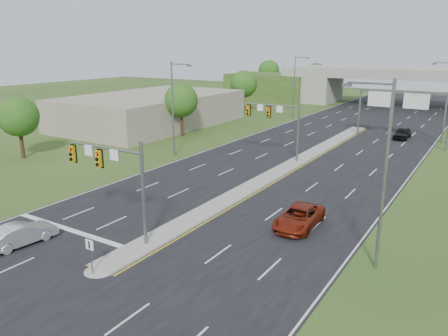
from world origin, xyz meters
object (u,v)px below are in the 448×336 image
signal_mast_far (279,119)px  car_far_a (299,217)px  car_silver (22,234)px  keep_right_sign (90,251)px  sign_gantry (400,101)px  overpass (399,90)px  car_far_c (402,133)px  signal_mast_near (116,172)px

signal_mast_far → car_far_a: signal_mast_far is taller
car_silver → keep_right_sign: bearing=-176.3°
keep_right_sign → car_silver: keep_right_sign is taller
sign_gantry → car_silver: bearing=-105.6°
signal_mast_far → overpass: overpass is taller
keep_right_sign → overpass: overpass is taller
overpass → signal_mast_far: bearing=-92.4°
keep_right_sign → sign_gantry: sign_gantry is taller
sign_gantry → car_far_c: size_ratio=2.51×
overpass → car_far_a: overpass is taller
signal_mast_far → car_far_a: (9.56, -16.74, -3.96)m
car_far_a → car_far_c: 36.88m
car_far_c → sign_gantry: bearing=-168.1°
car_silver → car_far_c: bearing=-100.0°
sign_gantry → car_far_c: bearing=11.7°
signal_mast_far → overpass: 55.13m
sign_gantry → car_silver: 51.19m
sign_gantry → keep_right_sign: bearing=-97.7°
signal_mast_far → keep_right_sign: size_ratio=3.18×
keep_right_sign → car_far_c: bearing=81.5°
signal_mast_near → car_silver: signal_mast_near is taller
sign_gantry → car_far_c: 4.49m
overpass → signal_mast_near: bearing=-91.6°
sign_gantry → car_far_a: sign_gantry is taller
keep_right_sign → car_far_a: (7.29, 12.71, -0.75)m
signal_mast_far → car_silver: 29.78m
signal_mast_near → car_far_c: (9.68, 45.15, -3.92)m
signal_mast_far → car_far_c: signal_mast_far is taller
signal_mast_far → sign_gantry: size_ratio=0.60×
signal_mast_near → signal_mast_far: 25.00m
car_far_c → keep_right_sign: bearing=-98.2°
car_far_c → car_silver: bearing=-106.0°
overpass → car_far_c: overpass is taller
signal_mast_near → car_far_c: 46.34m
signal_mast_near → signal_mast_far: same height
keep_right_sign → car_far_c: 50.15m
signal_mast_far → car_silver: size_ratio=1.57×
keep_right_sign → overpass: (0.00, 84.53, 2.04)m
signal_mast_far → sign_gantry: (8.95, 19.99, 0.51)m
signal_mast_near → car_silver: (-4.75, -4.13, -3.97)m
keep_right_sign → sign_gantry: bearing=82.3°
car_silver → car_far_c: 51.34m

